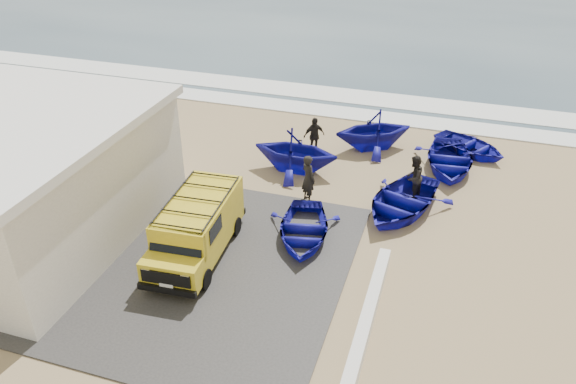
# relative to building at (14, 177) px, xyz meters

# --- Properties ---
(ground) EXTENTS (160.00, 160.00, 0.00)m
(ground) POSITION_rel_building_xyz_m (7.50, 2.00, -2.16)
(ground) COLOR #A0865D
(slab) EXTENTS (12.00, 10.00, 0.05)m
(slab) POSITION_rel_building_xyz_m (5.50, -0.00, -2.14)
(slab) COLOR #3B3836
(slab) RESTS_ON ground
(surf_line) EXTENTS (180.00, 1.60, 0.06)m
(surf_line) POSITION_rel_building_xyz_m (7.50, 14.00, -2.13)
(surf_line) COLOR white
(surf_line) RESTS_ON ground
(surf_wash) EXTENTS (180.00, 2.20, 0.04)m
(surf_wash) POSITION_rel_building_xyz_m (7.50, 16.50, -2.14)
(surf_wash) COLOR white
(surf_wash) RESTS_ON ground
(building) EXTENTS (8.40, 9.40, 4.30)m
(building) POSITION_rel_building_xyz_m (0.00, 0.00, 0.00)
(building) COLOR white
(building) RESTS_ON ground
(parapet) EXTENTS (0.35, 6.00, 0.55)m
(parapet) POSITION_rel_building_xyz_m (12.50, -1.00, -1.89)
(parapet) COLOR silver
(parapet) RESTS_ON ground
(van) EXTENTS (2.18, 4.85, 2.03)m
(van) POSITION_rel_building_xyz_m (6.45, 0.61, -1.07)
(van) COLOR gold
(van) RESTS_ON ground
(boat_near_left) EXTENTS (3.30, 4.10, 0.75)m
(boat_near_left) POSITION_rel_building_xyz_m (9.55, 2.49, -1.79)
(boat_near_left) COLOR #1414A1
(boat_near_left) RESTS_ON ground
(boat_near_right) EXTENTS (4.27, 5.06, 0.89)m
(boat_near_right) POSITION_rel_building_xyz_m (12.56, 5.33, -1.72)
(boat_near_right) COLOR #1414A1
(boat_near_right) RESTS_ON ground
(boat_mid_left) EXTENTS (3.72, 3.25, 1.91)m
(boat_mid_left) POSITION_rel_building_xyz_m (7.83, 7.19, -1.21)
(boat_mid_left) COLOR #1414A1
(boat_mid_left) RESTS_ON ground
(boat_mid_right) EXTENTS (3.31, 4.36, 0.85)m
(boat_mid_right) POSITION_rel_building_xyz_m (14.03, 9.36, -1.74)
(boat_mid_right) COLOR #1414A1
(boat_mid_right) RESTS_ON ground
(boat_far_left) EXTENTS (4.62, 4.45, 1.87)m
(boat_far_left) POSITION_rel_building_xyz_m (10.56, 10.34, -1.23)
(boat_far_left) COLOR #1414A1
(boat_far_left) RESTS_ON ground
(boat_far_right) EXTENTS (4.17, 3.87, 0.70)m
(boat_far_right) POSITION_rel_building_xyz_m (14.84, 11.19, -1.81)
(boat_far_right) COLOR #1414A1
(boat_far_right) RESTS_ON ground
(fisherman_front) EXTENTS (0.84, 0.81, 1.95)m
(fisherman_front) POSITION_rel_building_xyz_m (9.01, 5.02, -1.19)
(fisherman_front) COLOR black
(fisherman_front) RESTS_ON ground
(fisherman_middle) EXTENTS (0.91, 1.03, 1.78)m
(fisherman_middle) POSITION_rel_building_xyz_m (12.83, 6.50, -1.27)
(fisherman_middle) COLOR black
(fisherman_middle) RESTS_ON ground
(fisherman_back) EXTENTS (1.04, 0.98, 1.73)m
(fisherman_back) POSITION_rel_building_xyz_m (8.13, 9.03, -1.30)
(fisherman_back) COLOR black
(fisherman_back) RESTS_ON ground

